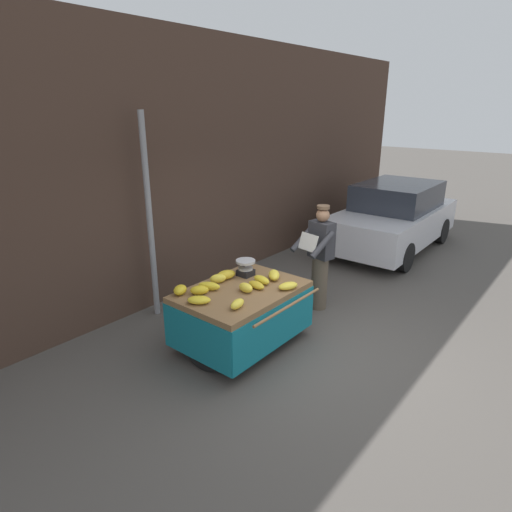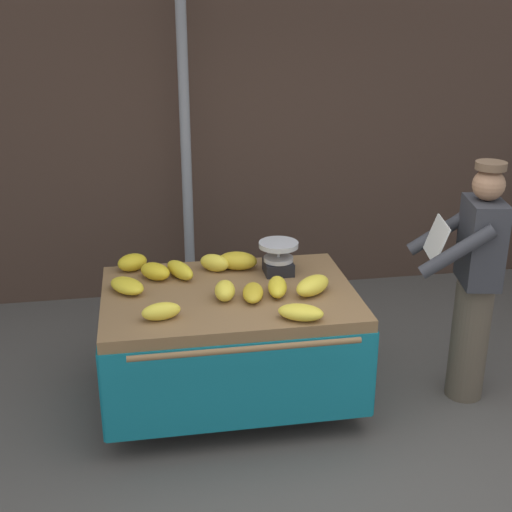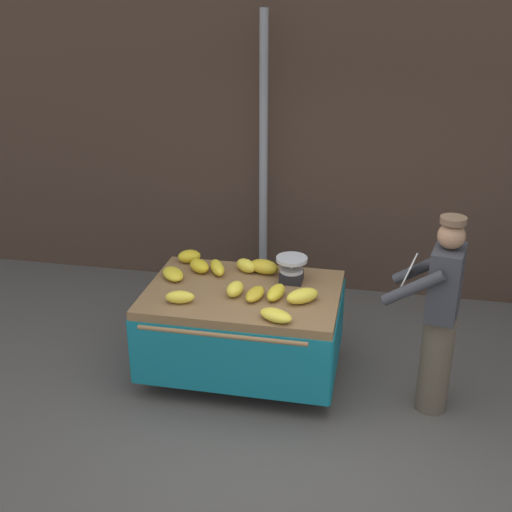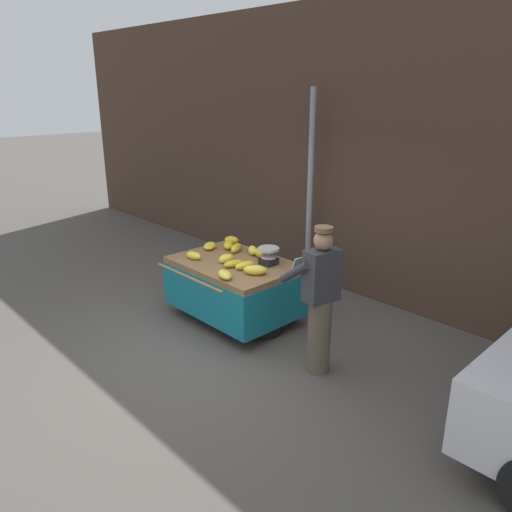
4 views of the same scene
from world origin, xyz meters
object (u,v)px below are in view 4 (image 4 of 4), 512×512
object	(u,v)px
banana_bunch_9	(225,275)
vendor_person	(320,300)
street_pole	(310,192)
banana_bunch_8	(229,245)
banana_cart	(235,277)
banana_bunch_10	(236,248)
weighing_scale	(269,256)
banana_bunch_5	(194,256)
banana_bunch_11	(255,270)
banana_bunch_6	(245,265)
banana_bunch_7	(232,240)
banana_bunch_0	(253,250)
banana_bunch_3	(233,264)
banana_bunch_1	(210,246)
banana_bunch_2	(261,253)
banana_bunch_4	(226,259)

from	to	relation	value
banana_bunch_9	vendor_person	world-z (taller)	vendor_person
street_pole	banana_bunch_8	bearing A→B (deg)	-103.64
banana_cart	banana_bunch_10	size ratio (longest dim) A/B	5.73
weighing_scale	vendor_person	xyz separation A→B (m)	(1.26, -0.46, -0.09)
banana_bunch_10	vendor_person	size ratio (longest dim) A/B	0.17
banana_cart	banana_bunch_5	bearing A→B (deg)	-143.70
banana_bunch_9	banana_bunch_11	world-z (taller)	banana_bunch_11
banana_bunch_5	banana_bunch_8	bearing A→B (deg)	91.35
banana_bunch_5	banana_bunch_6	size ratio (longest dim) A/B	0.85
banana_bunch_5	banana_bunch_6	xyz separation A→B (m)	(0.77, 0.25, -0.00)
banana_bunch_7	banana_bunch_10	world-z (taller)	banana_bunch_7
street_pole	weighing_scale	bearing A→B (deg)	-69.51
banana_bunch_5	banana_bunch_6	bearing A→B (deg)	17.75
banana_bunch_0	banana_bunch_8	world-z (taller)	banana_bunch_0
banana_bunch_8	banana_bunch_6	bearing A→B (deg)	-26.44
banana_bunch_10	banana_bunch_11	xyz separation A→B (m)	(0.85, -0.43, 0.00)
weighing_scale	banana_bunch_5	distance (m)	1.05
banana_bunch_3	banana_bunch_9	world-z (taller)	banana_bunch_9
banana_bunch_1	weighing_scale	bearing A→B (deg)	8.43
banana_bunch_2	banana_bunch_10	distance (m)	0.43
banana_cart	banana_bunch_4	world-z (taller)	banana_bunch_4
banana_bunch_11	vendor_person	xyz separation A→B (m)	(1.11, -0.07, -0.03)
street_pole	banana_bunch_3	bearing A→B (deg)	-81.25
weighing_scale	banana_bunch_3	bearing A→B (deg)	-121.71
street_pole	banana_bunch_11	distance (m)	2.04
banana_bunch_5	banana_bunch_2	bearing A→B (deg)	51.64
weighing_scale	banana_bunch_6	size ratio (longest dim) A/B	0.98
banana_bunch_6	banana_bunch_10	xyz separation A→B (m)	(-0.62, 0.39, 0.00)
banana_cart	banana_bunch_1	xyz separation A→B (m)	(-0.67, 0.11, 0.26)
weighing_scale	banana_bunch_11	world-z (taller)	weighing_scale
banana_bunch_10	banana_bunch_7	bearing A→B (deg)	149.19
banana_bunch_0	banana_bunch_4	world-z (taller)	banana_bunch_0
banana_bunch_4	banana_bunch_9	size ratio (longest dim) A/B	0.78
banana_bunch_1	banana_bunch_5	size ratio (longest dim) A/B	1.19
banana_bunch_8	banana_bunch_3	bearing A→B (deg)	-35.60
banana_bunch_1	banana_bunch_7	distance (m)	0.39
banana_bunch_4	banana_bunch_11	size ratio (longest dim) A/B	0.74
banana_bunch_0	street_pole	bearing A→B (deg)	93.89
banana_bunch_2	banana_bunch_11	xyz separation A→B (m)	(0.43, -0.52, -0.00)
banana_bunch_3	vendor_person	xyz separation A→B (m)	(1.52, -0.06, -0.02)
banana_bunch_4	banana_bunch_11	world-z (taller)	banana_bunch_11
banana_bunch_2	banana_bunch_6	bearing A→B (deg)	-67.73
banana_bunch_11	vendor_person	distance (m)	1.11
banana_bunch_11	banana_bunch_4	bearing A→B (deg)	178.27
banana_bunch_2	banana_bunch_5	size ratio (longest dim) A/B	1.17
banana_bunch_2	banana_bunch_6	size ratio (longest dim) A/B	0.99
banana_bunch_0	banana_bunch_6	distance (m)	0.60
banana_bunch_3	banana_bunch_6	size ratio (longest dim) A/B	0.97
banana_bunch_10	banana_bunch_11	distance (m)	0.95
weighing_scale	banana_bunch_2	bearing A→B (deg)	155.45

